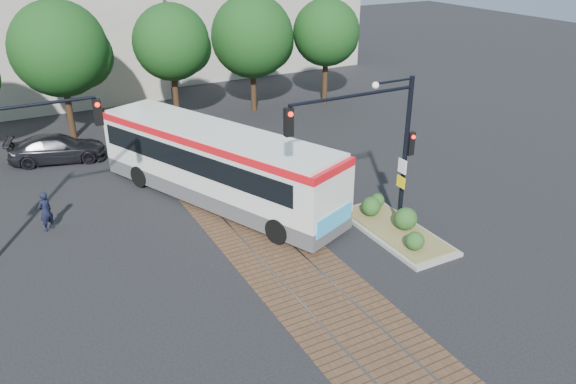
% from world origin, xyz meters
% --- Properties ---
extents(ground, '(120.00, 120.00, 0.00)m').
position_xyz_m(ground, '(0.00, 0.00, 0.00)').
color(ground, black).
rests_on(ground, ground).
extents(trackbed, '(3.60, 40.00, 0.02)m').
position_xyz_m(trackbed, '(0.00, 4.00, 0.01)').
color(trackbed, brown).
rests_on(trackbed, ground).
extents(tree_row, '(26.40, 5.60, 7.67)m').
position_xyz_m(tree_row, '(1.21, 16.42, 4.85)').
color(tree_row, '#382314').
rests_on(tree_row, ground).
extents(warehouses, '(40.00, 13.00, 8.00)m').
position_xyz_m(warehouses, '(-0.53, 28.75, 3.81)').
color(warehouses, '#ADA899').
rests_on(warehouses, ground).
extents(city_bus, '(7.21, 12.38, 3.31)m').
position_xyz_m(city_bus, '(-0.27, 5.13, 1.84)').
color(city_bus, '#4C4C4F').
rests_on(city_bus, ground).
extents(traffic_island, '(2.20, 5.20, 1.13)m').
position_xyz_m(traffic_island, '(4.82, -0.90, 0.33)').
color(traffic_island, gray).
rests_on(traffic_island, ground).
extents(signal_pole_main, '(5.49, 0.46, 6.00)m').
position_xyz_m(signal_pole_main, '(3.86, -0.81, 4.16)').
color(signal_pole_main, black).
rests_on(signal_pole_main, ground).
extents(signal_pole_left, '(4.99, 0.34, 6.00)m').
position_xyz_m(signal_pole_left, '(-8.37, 4.00, 3.86)').
color(signal_pole_left, black).
rests_on(signal_pole_left, ground).
extents(officer, '(0.72, 0.65, 1.65)m').
position_xyz_m(officer, '(-7.25, 5.82, 0.82)').
color(officer, black).
rests_on(officer, ground).
extents(parked_car, '(5.12, 2.98, 1.39)m').
position_xyz_m(parked_car, '(-5.76, 13.38, 0.70)').
color(parked_car, black).
rests_on(parked_car, ground).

